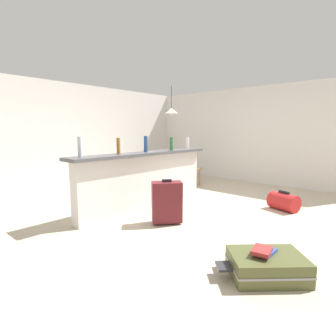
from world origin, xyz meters
The scene contains 17 objects.
ground_plane centered at (0.00, 0.00, -0.03)m, with size 13.00×13.00×0.05m, color beige.
wall_back centered at (0.00, 3.05, 1.25)m, with size 6.60×0.10×2.50m, color silver.
wall_right centered at (3.05, 0.30, 1.25)m, with size 0.10×6.00×2.50m, color silver.
partition_half_wall centered at (-0.53, 0.33, 0.48)m, with size 2.80×0.20×0.95m, color silver.
bar_countertop centered at (-0.53, 0.33, 0.98)m, with size 2.96×0.40×0.05m, color #4C4C51.
bottle_clear centered at (-1.76, 0.40, 1.15)m, with size 0.07×0.07×0.29m, color silver.
bottle_amber centered at (-1.12, 0.33, 1.13)m, with size 0.06×0.06×0.26m, color #9E661E.
bottle_blue centered at (-0.54, 0.31, 1.15)m, with size 0.07×0.07×0.28m, color #284C89.
bottle_green centered at (0.05, 0.23, 1.13)m, with size 0.07×0.07×0.25m, color #2D6B38.
bottle_white centered at (0.73, 0.38, 1.12)m, with size 0.07×0.07×0.24m, color silver.
dining_table centered at (1.59, 1.58, 0.65)m, with size 1.10×0.80×0.74m.
dining_chair_near_partition centered at (1.57, 0.99, 0.52)m, with size 0.44×0.44×0.93m.
pendant_lamp centered at (1.53, 1.53, 1.88)m, with size 0.34×0.34×0.74m.
suitcase_flat_olive centered at (-1.39, -2.22, 0.11)m, with size 0.83×0.84×0.22m.
suitcase_upright_maroon centered at (-0.91, -0.51, 0.33)m, with size 0.49×0.47×0.67m.
duffel_bag_red centered at (0.95, -1.58, 0.15)m, with size 0.43×0.55×0.34m.
book_stack centered at (-1.40, -2.19, 0.25)m, with size 0.31×0.20×0.07m.
Camera 1 is at (-3.81, -3.13, 1.39)m, focal length 28.92 mm.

